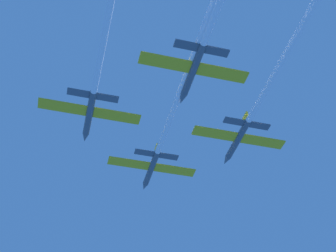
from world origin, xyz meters
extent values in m
cylinder|color=#4C5660|center=(0.11, -0.70, 0.20)|extent=(1.14, 10.37, 1.14)
cone|color=#4C5660|center=(0.11, 5.62, 0.20)|extent=(1.12, 2.28, 1.12)
ellipsoid|color=black|center=(0.11, 1.58, 0.69)|extent=(0.80, 2.07, 0.57)
cube|color=yellow|center=(-4.40, -1.22, 0.20)|extent=(7.88, 2.28, 0.25)
cube|color=yellow|center=(4.62, -1.22, 0.20)|extent=(7.88, 2.28, 0.25)
cube|color=yellow|center=(0.11, -4.85, 1.60)|extent=(0.30, 1.87, 1.66)
cube|color=#4C5660|center=(-2.23, -5.06, 0.20)|extent=(3.55, 1.37, 0.25)
cube|color=#4C5660|center=(2.46, -5.06, 0.20)|extent=(3.55, 1.37, 0.25)
cylinder|color=white|center=(0.11, -26.44, 0.20)|extent=(1.03, 41.11, 1.03)
cylinder|color=#4C5660|center=(-13.36, -13.79, -0.41)|extent=(1.14, 10.37, 1.14)
cone|color=#4C5660|center=(-13.36, -7.46, -0.41)|extent=(1.12, 2.28, 1.12)
ellipsoid|color=black|center=(-13.36, -11.50, 0.08)|extent=(0.80, 2.07, 0.57)
cube|color=yellow|center=(-17.87, -14.30, -0.41)|extent=(7.88, 2.28, 0.25)
cube|color=yellow|center=(-8.85, -14.30, -0.41)|extent=(7.88, 2.28, 0.25)
cube|color=yellow|center=(-13.36, -17.93, 0.99)|extent=(0.30, 1.87, 1.66)
cube|color=#4C5660|center=(-15.70, -18.14, -0.41)|extent=(3.55, 1.37, 0.25)
cube|color=#4C5660|center=(-11.01, -18.14, -0.41)|extent=(3.55, 1.37, 0.25)
cylinder|color=#4C5660|center=(13.11, -13.19, -0.09)|extent=(1.14, 10.37, 1.14)
cone|color=#4C5660|center=(13.11, -6.86, -0.09)|extent=(1.12, 2.28, 1.12)
ellipsoid|color=black|center=(13.11, -10.91, 0.39)|extent=(0.80, 2.07, 0.57)
cube|color=yellow|center=(8.60, -13.71, -0.09)|extent=(7.88, 2.28, 0.25)
cube|color=yellow|center=(17.62, -13.71, -0.09)|extent=(7.88, 2.28, 0.25)
cube|color=yellow|center=(13.11, -17.33, 1.31)|extent=(0.30, 1.87, 1.66)
cube|color=#4C5660|center=(10.77, -17.54, -0.09)|extent=(3.55, 1.37, 0.25)
cube|color=#4C5660|center=(15.45, -17.54, -0.09)|extent=(3.55, 1.37, 0.25)
cylinder|color=white|center=(13.11, -39.57, -0.09)|extent=(1.03, 42.40, 1.03)
cylinder|color=#4C5660|center=(0.70, -27.11, -0.33)|extent=(1.14, 10.37, 1.14)
cone|color=#4C5660|center=(0.70, -20.78, -0.33)|extent=(1.12, 2.28, 1.12)
ellipsoid|color=black|center=(0.70, -24.83, 0.15)|extent=(0.80, 2.07, 0.57)
cube|color=yellow|center=(-3.81, -27.63, -0.33)|extent=(7.88, 2.28, 0.25)
cube|color=yellow|center=(5.21, -27.63, -0.33)|extent=(7.88, 2.28, 0.25)
cube|color=yellow|center=(0.70, -31.25, 1.07)|extent=(0.30, 1.87, 1.66)
cube|color=#4C5660|center=(-1.65, -31.46, -0.33)|extent=(3.55, 1.37, 0.25)
cube|color=#4C5660|center=(3.04, -31.46, -0.33)|extent=(3.55, 1.37, 0.25)
camera|label=1|loc=(-14.80, -72.86, -54.82)|focal=50.96mm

